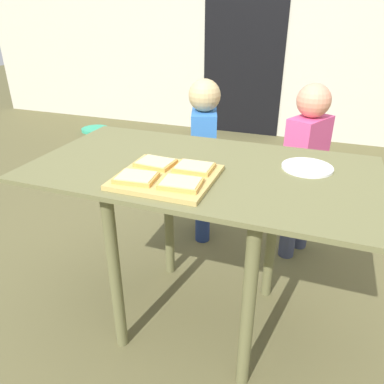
# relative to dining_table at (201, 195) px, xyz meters

# --- Properties ---
(ground_plane) EXTENTS (16.00, 16.00, 0.00)m
(ground_plane) POSITION_rel_dining_table_xyz_m (0.00, 0.00, -0.65)
(ground_plane) COLOR brown
(house_wall_back) EXTENTS (8.00, 0.20, 2.54)m
(house_wall_back) POSITION_rel_dining_table_xyz_m (0.00, 3.09, 0.62)
(house_wall_back) COLOR beige
(house_wall_back) RESTS_ON ground
(house_door) EXTENTS (0.90, 0.02, 2.00)m
(house_door) POSITION_rel_dining_table_xyz_m (-0.53, 2.98, 0.35)
(house_door) COLOR black
(house_door) RESTS_ON ground
(dining_table) EXTENTS (1.33, 0.71, 0.77)m
(dining_table) POSITION_rel_dining_table_xyz_m (0.00, 0.00, 0.00)
(dining_table) COLOR #69683F
(dining_table) RESTS_ON ground
(cutting_board) EXTENTS (0.34, 0.32, 0.02)m
(cutting_board) POSITION_rel_dining_table_xyz_m (-0.08, -0.15, 0.13)
(cutting_board) COLOR tan
(cutting_board) RESTS_ON dining_table
(pizza_slice_far_left) EXTENTS (0.14, 0.12, 0.02)m
(pizza_slice_far_left) POSITION_rel_dining_table_xyz_m (-0.16, -0.08, 0.15)
(pizza_slice_far_left) COLOR gold
(pizza_slice_far_left) RESTS_ON cutting_board
(pizza_slice_near_right) EXTENTS (0.14, 0.12, 0.02)m
(pizza_slice_near_right) POSITION_rel_dining_table_xyz_m (-0.00, -0.22, 0.15)
(pizza_slice_near_right) COLOR gold
(pizza_slice_near_right) RESTS_ON cutting_board
(pizza_slice_far_right) EXTENTS (0.14, 0.11, 0.02)m
(pizza_slice_far_right) POSITION_rel_dining_table_xyz_m (-0.01, -0.07, 0.15)
(pizza_slice_far_right) COLOR gold
(pizza_slice_far_right) RESTS_ON cutting_board
(pizza_slice_near_left) EXTENTS (0.15, 0.12, 0.02)m
(pizza_slice_near_left) POSITION_rel_dining_table_xyz_m (-0.16, -0.23, 0.15)
(pizza_slice_near_left) COLOR gold
(pizza_slice_near_left) RESTS_ON cutting_board
(plate_white_right) EXTENTS (0.19, 0.19, 0.01)m
(plate_white_right) POSITION_rel_dining_table_xyz_m (0.38, 0.12, 0.13)
(plate_white_right) COLOR white
(plate_white_right) RESTS_ON dining_table
(child_left) EXTENTS (0.21, 0.27, 0.99)m
(child_left) POSITION_rel_dining_table_xyz_m (-0.22, 0.70, -0.08)
(child_left) COLOR navy
(child_left) RESTS_ON ground
(child_right) EXTENTS (0.23, 0.28, 1.00)m
(child_right) POSITION_rel_dining_table_xyz_m (0.35, 0.71, -0.08)
(child_right) COLOR #3B4058
(child_right) RESTS_ON ground
(garden_hose_coil) EXTENTS (0.32, 0.32, 0.03)m
(garden_hose_coil) POSITION_rel_dining_table_xyz_m (-2.19, 2.43, -0.63)
(garden_hose_coil) COLOR #34A87F
(garden_hose_coil) RESTS_ON ground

